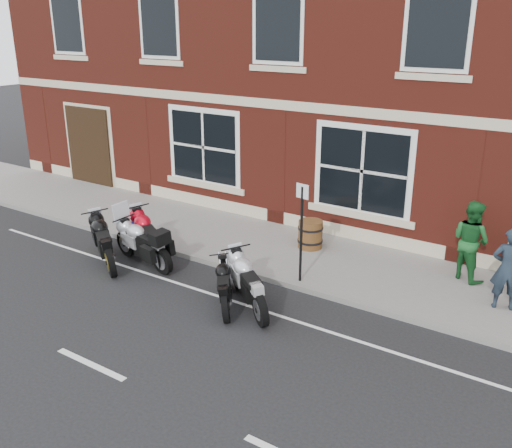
# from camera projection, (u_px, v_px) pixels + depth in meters

# --- Properties ---
(ground) EXTENTS (80.00, 80.00, 0.00)m
(ground) POSITION_uv_depth(u_px,v_px,m) (203.00, 297.00, 11.98)
(ground) COLOR black
(ground) RESTS_ON ground
(sidewalk) EXTENTS (30.00, 3.00, 0.12)m
(sidewalk) POSITION_uv_depth(u_px,v_px,m) (278.00, 249.00, 14.31)
(sidewalk) COLOR slate
(sidewalk) RESTS_ON ground
(kerb) EXTENTS (30.00, 0.16, 0.12)m
(kerb) POSITION_uv_depth(u_px,v_px,m) (241.00, 271.00, 13.07)
(kerb) COLOR slate
(kerb) RESTS_ON ground
(pub_building) EXTENTS (24.00, 12.00, 12.00)m
(pub_building) POSITION_uv_depth(u_px,v_px,m) (404.00, 2.00, 18.15)
(pub_building) COLOR maroon
(pub_building) RESTS_ON ground
(moto_touring_silver) EXTENTS (2.12, 0.65, 1.40)m
(moto_touring_silver) POSITION_uv_depth(u_px,v_px,m) (143.00, 241.00, 13.44)
(moto_touring_silver) COLOR black
(moto_touring_silver) RESTS_ON ground
(moto_sport_red) EXTENTS (2.05, 1.31, 1.03)m
(moto_sport_red) POSITION_uv_depth(u_px,v_px,m) (149.00, 234.00, 13.83)
(moto_sport_red) COLOR black
(moto_sport_red) RESTS_ON ground
(moto_sport_black) EXTENTS (1.98, 1.39, 1.03)m
(moto_sport_black) POSITION_uv_depth(u_px,v_px,m) (105.00, 239.00, 13.49)
(moto_sport_black) COLOR black
(moto_sport_black) RESTS_ON ground
(moto_sport_silver) EXTENTS (1.80, 1.48, 0.99)m
(moto_sport_silver) POSITION_uv_depth(u_px,v_px,m) (250.00, 281.00, 11.41)
(moto_sport_silver) COLOR black
(moto_sport_silver) RESTS_ON ground
(moto_naked_black) EXTENTS (1.21, 1.57, 0.84)m
(moto_naked_black) POSITION_uv_depth(u_px,v_px,m) (227.00, 283.00, 11.49)
(moto_naked_black) COLOR black
(moto_naked_black) RESTS_ON ground
(pedestrian_left) EXTENTS (0.70, 0.57, 1.67)m
(pedestrian_left) POSITION_uv_depth(u_px,v_px,m) (508.00, 269.00, 11.00)
(pedestrian_left) COLOR #1C2732
(pedestrian_left) RESTS_ON sidewalk
(pedestrian_right) EXTENTS (1.08, 1.00, 1.78)m
(pedestrian_right) POSITION_uv_depth(u_px,v_px,m) (471.00, 240.00, 12.27)
(pedestrian_right) COLOR #185423
(pedestrian_right) RESTS_ON sidewalk
(barrel_planter) EXTENTS (0.63, 0.63, 0.70)m
(barrel_planter) POSITION_uv_depth(u_px,v_px,m) (310.00, 234.00, 14.14)
(barrel_planter) COLOR #4C2B14
(barrel_planter) RESTS_ON sidewalk
(parking_sign) EXTENTS (0.31, 0.07, 2.19)m
(parking_sign) POSITION_uv_depth(u_px,v_px,m) (301.00, 226.00, 12.02)
(parking_sign) COLOR black
(parking_sign) RESTS_ON sidewalk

